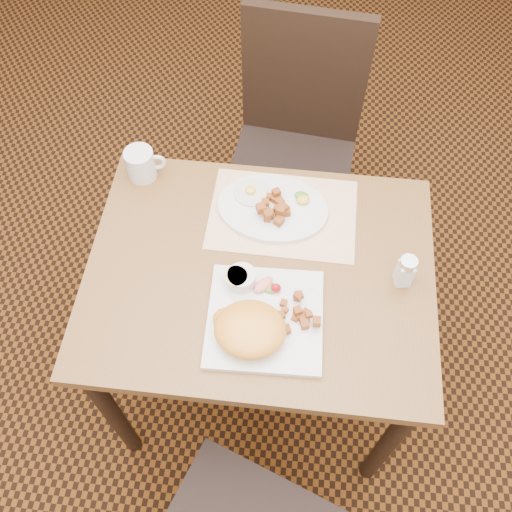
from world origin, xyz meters
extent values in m
plane|color=black|center=(0.00, 0.00, 0.00)|extent=(8.00, 8.00, 0.00)
cube|color=brown|center=(0.00, 0.00, 0.73)|extent=(0.90, 0.70, 0.03)
cylinder|color=black|center=(-0.40, -0.30, 0.36)|extent=(0.05, 0.05, 0.71)
cylinder|color=black|center=(0.40, -0.30, 0.36)|extent=(0.05, 0.05, 0.71)
cylinder|color=black|center=(-0.40, 0.30, 0.36)|extent=(0.05, 0.05, 0.71)
cylinder|color=black|center=(0.40, 0.30, 0.36)|extent=(0.05, 0.05, 0.71)
cylinder|color=black|center=(-0.09, -0.41, 0.21)|extent=(0.04, 0.04, 0.42)
cube|color=black|center=(0.04, 0.59, 0.45)|extent=(0.46, 0.46, 0.05)
cylinder|color=black|center=(0.24, 0.75, 0.21)|extent=(0.04, 0.04, 0.42)
cylinder|color=black|center=(0.21, 0.39, 0.21)|extent=(0.04, 0.04, 0.42)
cylinder|color=black|center=(-0.12, 0.78, 0.21)|extent=(0.04, 0.04, 0.42)
cylinder|color=black|center=(-0.15, 0.42, 0.21)|extent=(0.04, 0.04, 0.42)
cube|color=black|center=(0.06, 0.78, 0.72)|extent=(0.42, 0.08, 0.50)
cube|color=white|center=(0.04, 0.18, 0.75)|extent=(0.40, 0.29, 0.00)
cube|color=silver|center=(0.03, -0.14, 0.76)|extent=(0.29, 0.29, 0.02)
ellipsoid|color=#F79E30|center=(0.00, -0.19, 0.80)|extent=(0.17, 0.15, 0.06)
ellipsoid|color=#F79E30|center=(0.02, -0.21, 0.78)|extent=(0.07, 0.06, 0.02)
ellipsoid|color=#F79E30|center=(-0.06, -0.16, 0.78)|extent=(0.07, 0.06, 0.02)
cylinder|color=silver|center=(-0.04, -0.05, 0.79)|extent=(0.07, 0.07, 0.04)
cylinder|color=beige|center=(-0.05, -0.05, 0.80)|extent=(0.06, 0.06, 0.01)
ellipsoid|color=#387223|center=(0.03, -0.06, 0.77)|extent=(0.04, 0.03, 0.01)
ellipsoid|color=red|center=(0.05, -0.06, 0.78)|extent=(0.03, 0.02, 0.03)
ellipsoid|color=#F28C72|center=(0.01, -0.06, 0.78)|extent=(0.06, 0.07, 0.02)
cylinder|color=white|center=(-0.05, 0.24, 0.77)|extent=(0.10, 0.10, 0.01)
ellipsoid|color=yellow|center=(-0.05, 0.24, 0.78)|extent=(0.03, 0.03, 0.01)
ellipsoid|color=#387223|center=(0.09, 0.24, 0.78)|extent=(0.04, 0.03, 0.01)
ellipsoid|color=yellow|center=(0.10, 0.22, 0.78)|extent=(0.04, 0.04, 0.02)
cube|color=white|center=(0.36, 0.01, 0.79)|extent=(0.04, 0.04, 0.08)
cylinder|color=silver|center=(0.36, 0.01, 0.84)|extent=(0.05, 0.05, 0.02)
cylinder|color=silver|center=(-0.37, 0.28, 0.80)|extent=(0.08, 0.08, 0.09)
torus|color=silver|center=(-0.32, 0.29, 0.80)|extent=(0.06, 0.02, 0.05)
cube|color=#9E4D19|center=(0.13, -0.12, 0.77)|extent=(0.02, 0.02, 0.01)
cube|color=#9E4D19|center=(0.07, -0.12, 0.77)|extent=(0.02, 0.02, 0.01)
cube|color=#9E4D19|center=(0.07, -0.13, 0.77)|extent=(0.02, 0.02, 0.02)
cube|color=#9E4D19|center=(0.10, -0.08, 0.77)|extent=(0.02, 0.02, 0.01)
cube|color=#9E4D19|center=(0.11, -0.13, 0.77)|extent=(0.02, 0.02, 0.02)
cube|color=#9E4D19|center=(0.13, -0.13, 0.79)|extent=(0.02, 0.02, 0.01)
cube|color=#9E4D19|center=(0.10, -0.07, 0.77)|extent=(0.02, 0.02, 0.01)
cube|color=#9E4D19|center=(0.10, -0.13, 0.77)|extent=(0.02, 0.02, 0.01)
cube|color=#9E4D19|center=(0.12, -0.14, 0.77)|extent=(0.02, 0.02, 0.02)
cube|color=#9E4D19|center=(0.10, -0.13, 0.79)|extent=(0.02, 0.02, 0.02)
cube|color=#9E4D19|center=(0.15, -0.15, 0.79)|extent=(0.02, 0.02, 0.02)
cube|color=#9E4D19|center=(0.11, -0.12, 0.77)|extent=(0.02, 0.02, 0.01)
cube|color=#9E4D19|center=(0.10, -0.14, 0.77)|extent=(0.02, 0.02, 0.01)
cube|color=#9E4D19|center=(0.12, -0.14, 0.78)|extent=(0.02, 0.02, 0.02)
cube|color=#9E4D19|center=(0.13, -0.12, 0.77)|extent=(0.02, 0.02, 0.01)
cube|color=#9E4D19|center=(0.08, -0.17, 0.78)|extent=(0.03, 0.03, 0.02)
cube|color=#9E4D19|center=(0.10, -0.09, 0.79)|extent=(0.03, 0.03, 0.02)
cube|color=#9E4D19|center=(0.07, -0.10, 0.77)|extent=(0.02, 0.02, 0.02)
cube|color=#9E4D19|center=(0.12, -0.15, 0.78)|extent=(0.02, 0.02, 0.02)
cube|color=#9E4D19|center=(0.10, -0.08, 0.79)|extent=(0.02, 0.02, 0.02)
cube|color=#9E4D19|center=(0.12, -0.12, 0.77)|extent=(0.02, 0.02, 0.01)
cube|color=#9E4D19|center=(0.11, -0.12, 0.77)|extent=(0.02, 0.02, 0.02)
cube|color=#9E4D19|center=(0.03, 0.20, 0.78)|extent=(0.03, 0.03, 0.02)
cube|color=#9E4D19|center=(0.00, 0.22, 0.78)|extent=(0.02, 0.02, 0.02)
cube|color=#9E4D19|center=(0.02, 0.22, 0.79)|extent=(0.03, 0.03, 0.02)
cube|color=#9E4D19|center=(0.03, 0.18, 0.78)|extent=(0.02, 0.02, 0.02)
cube|color=#9E4D19|center=(0.01, 0.15, 0.79)|extent=(0.03, 0.03, 0.02)
cube|color=#9E4D19|center=(0.00, 0.15, 0.78)|extent=(0.02, 0.02, 0.02)
cube|color=#9E4D19|center=(0.04, 0.14, 0.78)|extent=(0.03, 0.03, 0.02)
cube|color=#9E4D19|center=(0.01, 0.16, 0.78)|extent=(0.02, 0.02, 0.02)
cube|color=#9E4D19|center=(0.03, 0.18, 0.78)|extent=(0.02, 0.02, 0.02)
cube|color=#9E4D19|center=(0.04, 0.17, 0.80)|extent=(0.03, 0.03, 0.02)
cube|color=#9E4D19|center=(0.01, 0.15, 0.79)|extent=(0.02, 0.02, 0.02)
cube|color=#9E4D19|center=(-0.01, 0.16, 0.80)|extent=(0.03, 0.03, 0.02)
cube|color=#9E4D19|center=(0.04, 0.16, 0.80)|extent=(0.03, 0.03, 0.02)
cube|color=#9E4D19|center=(0.05, 0.17, 0.78)|extent=(0.02, 0.03, 0.02)
cube|color=#9E4D19|center=(0.03, 0.18, 0.78)|extent=(0.02, 0.02, 0.02)
cube|color=#9E4D19|center=(-0.01, 0.20, 0.78)|extent=(0.02, 0.02, 0.02)
cube|color=#9E4D19|center=(0.02, 0.21, 0.78)|extent=(0.03, 0.03, 0.02)
cube|color=#9E4D19|center=(0.03, 0.16, 0.78)|extent=(0.02, 0.02, 0.02)
camera|label=1|loc=(0.07, -0.75, 2.02)|focal=40.00mm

